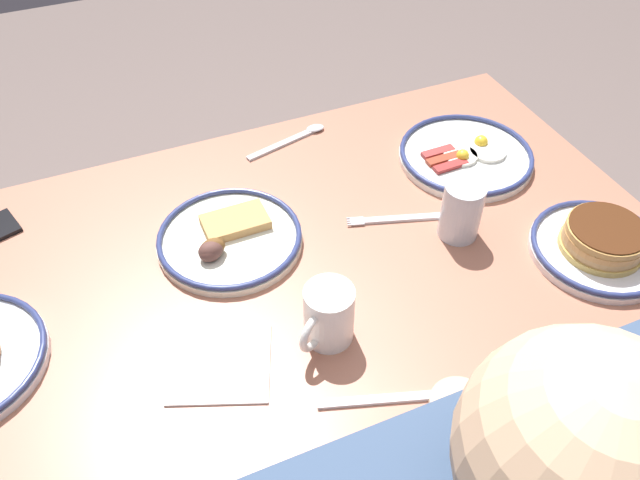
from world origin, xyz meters
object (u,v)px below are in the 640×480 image
object	(u,v)px
fork_far	(389,399)
tea_spoon	(297,137)
plate_near_main	(466,155)
drinking_glass	(461,213)
plate_far_side	(601,244)
coffee_mug	(328,315)
paper_napkin	(220,364)
plate_center_pancakes	(229,238)
fork_near	(399,219)

from	to	relation	value
fork_far	tea_spoon	world-z (taller)	tea_spoon
plate_near_main	drinking_glass	bearing A→B (deg)	53.93
plate_far_side	drinking_glass	distance (m)	0.25
plate_near_main	coffee_mug	distance (m)	0.54
paper_napkin	tea_spoon	bearing A→B (deg)	-122.92
fork_far	plate_far_side	bearing A→B (deg)	-166.09
paper_napkin	fork_far	distance (m)	0.26
plate_center_pancakes	fork_far	xyz separation A→B (m)	(-0.12, 0.40, -0.01)
plate_center_pancakes	paper_napkin	size ratio (longest dim) A/B	1.74
plate_far_side	drinking_glass	xyz separation A→B (m)	(0.20, -0.14, 0.03)
plate_near_main	plate_far_side	distance (m)	0.33
drinking_glass	fork_far	bearing A→B (deg)	43.42
plate_center_pancakes	fork_far	size ratio (longest dim) A/B	1.30
coffee_mug	tea_spoon	xyz separation A→B (m)	(-0.15, -0.51, -0.05)
paper_napkin	fork_near	bearing A→B (deg)	-155.87
plate_near_main	drinking_glass	distance (m)	0.23
coffee_mug	fork_near	distance (m)	0.31
fork_far	plate_near_main	bearing A→B (deg)	-132.69
tea_spoon	paper_napkin	bearing A→B (deg)	57.08
coffee_mug	paper_napkin	distance (m)	0.18
paper_napkin	fork_near	size ratio (longest dim) A/B	0.77
drinking_glass	fork_far	world-z (taller)	drinking_glass
drinking_glass	fork_far	distance (m)	0.38
plate_near_main	drinking_glass	size ratio (longest dim) A/B	2.50
paper_napkin	fork_far	bearing A→B (deg)	143.31
plate_far_side	tea_spoon	distance (m)	0.64
drinking_glass	paper_napkin	distance (m)	0.50
tea_spoon	fork_near	bearing A→B (deg)	104.34
fork_near	tea_spoon	bearing A→B (deg)	-75.66
fork_near	fork_far	distance (m)	0.39
plate_center_pancakes	plate_far_side	xyz separation A→B (m)	(-0.59, 0.28, 0.01)
plate_center_pancakes	plate_far_side	distance (m)	0.66
coffee_mug	paper_napkin	bearing A→B (deg)	-4.74
plate_far_side	tea_spoon	size ratio (longest dim) A/B	1.26
fork_near	fork_far	bearing A→B (deg)	59.75
plate_near_main	tea_spoon	world-z (taller)	plate_near_main
plate_far_side	tea_spoon	xyz separation A→B (m)	(0.36, -0.53, -0.02)
plate_near_main	fork_near	size ratio (longest dim) A/B	1.41
coffee_mug	drinking_glass	distance (m)	0.33
plate_far_side	fork_near	world-z (taller)	plate_far_side
plate_far_side	fork_far	world-z (taller)	plate_far_side
drinking_glass	paper_napkin	bearing A→B (deg)	12.51
fork_near	tea_spoon	xyz separation A→B (m)	(0.08, -0.32, 0.00)
paper_napkin	fork_far	size ratio (longest dim) A/B	0.75
plate_center_pancakes	coffee_mug	xyz separation A→B (m)	(-0.08, 0.26, 0.04)
paper_napkin	fork_near	world-z (taller)	fork_near
tea_spoon	fork_far	bearing A→B (deg)	80.04
paper_napkin	plate_far_side	bearing A→B (deg)	177.01
plate_center_pancakes	paper_napkin	bearing A→B (deg)	69.59
plate_center_pancakes	coffee_mug	bearing A→B (deg)	107.24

